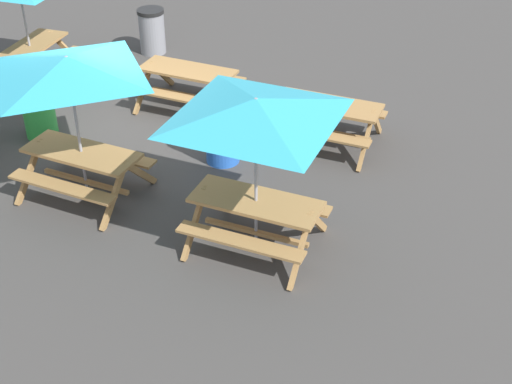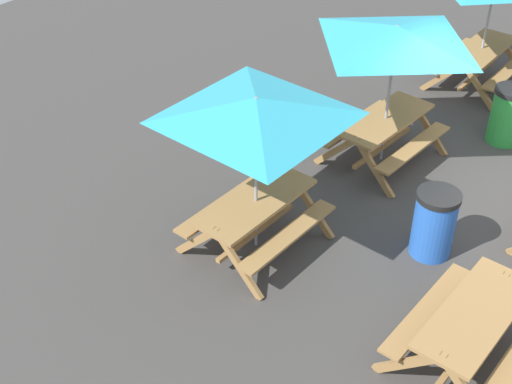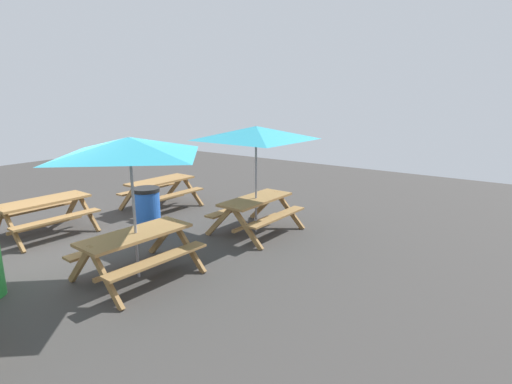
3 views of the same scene
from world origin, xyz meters
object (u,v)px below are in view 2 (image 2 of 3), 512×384
picnic_table_1 (256,120)px  trash_bin_green (508,115)px  picnic_table_4 (395,46)px  picnic_table_5 (474,325)px  trash_bin_blue (434,223)px

picnic_table_1 → trash_bin_green: bearing=-17.1°
picnic_table_4 → trash_bin_green: 2.66m
picnic_table_5 → trash_bin_blue: bearing=40.7°
picnic_table_5 → picnic_table_4: bearing=44.5°
picnic_table_4 → trash_bin_blue: size_ratio=2.38×
picnic_table_4 → trash_bin_green: picnic_table_4 is taller
picnic_table_4 → trash_bin_blue: bearing=-129.9°
picnic_table_1 → picnic_table_5: picnic_table_1 is taller
picnic_table_5 → trash_bin_green: 5.05m
trash_bin_blue → picnic_table_5: bearing=-140.5°
picnic_table_1 → trash_bin_green: size_ratio=2.88×
trash_bin_green → trash_bin_blue: size_ratio=1.00×
picnic_table_1 → picnic_table_4: 2.96m
trash_bin_green → trash_bin_blue: (-3.35, -0.35, 0.00)m
trash_bin_green → trash_bin_blue: 3.37m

